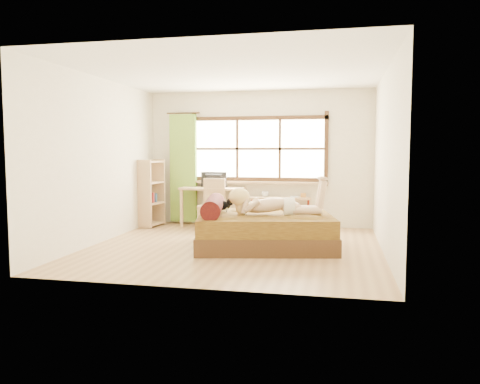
% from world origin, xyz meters
% --- Properties ---
extents(floor, '(4.50, 4.50, 0.00)m').
position_xyz_m(floor, '(0.00, 0.00, 0.00)').
color(floor, '#9E754C').
rests_on(floor, ground).
extents(ceiling, '(4.50, 4.50, 0.00)m').
position_xyz_m(ceiling, '(0.00, 0.00, 2.70)').
color(ceiling, white).
rests_on(ceiling, wall_back).
extents(wall_back, '(4.50, 0.00, 4.50)m').
position_xyz_m(wall_back, '(0.00, 2.25, 1.35)').
color(wall_back, silver).
rests_on(wall_back, floor).
extents(wall_front, '(4.50, 0.00, 4.50)m').
position_xyz_m(wall_front, '(0.00, -2.25, 1.35)').
color(wall_front, silver).
rests_on(wall_front, floor).
extents(wall_left, '(0.00, 4.50, 4.50)m').
position_xyz_m(wall_left, '(-2.25, 0.00, 1.35)').
color(wall_left, silver).
rests_on(wall_left, floor).
extents(wall_right, '(0.00, 4.50, 4.50)m').
position_xyz_m(wall_right, '(2.25, 0.00, 1.35)').
color(wall_right, silver).
rests_on(wall_right, floor).
extents(window, '(2.80, 0.16, 1.46)m').
position_xyz_m(window, '(0.00, 2.22, 1.51)').
color(window, '#FFEDBF').
rests_on(window, wall_back).
extents(curtain, '(0.55, 0.10, 2.20)m').
position_xyz_m(curtain, '(-1.55, 2.13, 1.15)').
color(curtain, '#437D22').
rests_on(curtain, wall_back).
extents(bed, '(2.37, 2.04, 0.79)m').
position_xyz_m(bed, '(0.41, 0.14, 0.28)').
color(bed, '#382111').
rests_on(bed, floor).
extents(woman, '(1.51, 0.69, 0.62)m').
position_xyz_m(woman, '(0.61, 0.10, 0.83)').
color(woman, tan).
rests_on(woman, bed).
extents(kitten, '(0.33, 0.18, 0.25)m').
position_xyz_m(kitten, '(-0.26, 0.25, 0.64)').
color(kitten, black).
rests_on(kitten, bed).
extents(desk, '(1.27, 0.63, 0.78)m').
position_xyz_m(desk, '(-0.89, 1.95, 0.68)').
color(desk, tan).
rests_on(desk, floor).
extents(monitor, '(0.54, 0.10, 0.31)m').
position_xyz_m(monitor, '(-0.89, 2.00, 0.93)').
color(monitor, black).
rests_on(monitor, desk).
extents(chair, '(0.46, 0.46, 0.98)m').
position_xyz_m(chair, '(-0.78, 1.59, 0.54)').
color(chair, tan).
rests_on(chair, floor).
extents(pipe_shelf, '(1.23, 0.41, 0.68)m').
position_xyz_m(pipe_shelf, '(0.48, 2.07, 0.44)').
color(pipe_shelf, tan).
rests_on(pipe_shelf, floor).
extents(cup, '(0.14, 0.14, 0.10)m').
position_xyz_m(cup, '(0.17, 2.07, 0.65)').
color(cup, gray).
rests_on(cup, pipe_shelf).
extents(book, '(0.18, 0.23, 0.02)m').
position_xyz_m(book, '(0.67, 2.07, 0.61)').
color(book, gray).
rests_on(book, pipe_shelf).
extents(bookshelf, '(0.40, 0.62, 1.33)m').
position_xyz_m(bookshelf, '(-2.08, 1.67, 0.67)').
color(bookshelf, tan).
rests_on(bookshelf, floor).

